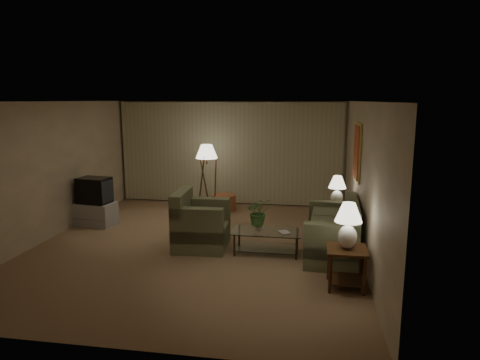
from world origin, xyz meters
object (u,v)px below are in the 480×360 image
Objects in this scene: tv_cabinet at (96,214)px; vase at (258,227)px; coffee_table at (267,238)px; table_lamp_far at (337,188)px; ottoman at (224,202)px; crt_tv at (94,190)px; side_table_far at (336,215)px; side_table_near at (346,260)px; floor_lamp at (207,176)px; table_lamp_near at (348,222)px; sofa at (331,234)px; armchair at (202,225)px.

vase is at bearing -9.28° from tv_cabinet.
tv_cabinet is (-3.90, 1.16, -0.03)m from coffee_table.
table_lamp_far reaches higher than ottoman.
crt_tv is at bearing 162.89° from vase.
crt_tv reaches higher than vase.
side_table_far is 0.49× the size of coffee_table.
side_table_far is 4.40× the size of vase.
floor_lamp is (-3.06, 4.01, 0.45)m from side_table_near.
floor_lamp is (2.14, 1.61, 0.62)m from tv_cabinet.
side_table_far is 2.67m from table_lamp_near.
table_lamp_near reaches higher than ottoman.
sofa is 1.36m from side_table_near.
vase is at bearing -136.98° from side_table_far.
table_lamp_near reaches higher than table_lamp_far.
side_table_far is 0.97× the size of table_lamp_far.
coffee_table is (-1.30, -1.35, -0.69)m from table_lamp_far.
floor_lamp is at bearing 122.51° from coffee_table.
floor_lamp is 2.81× the size of ottoman.
crt_tv is (-5.20, -0.19, -0.18)m from table_lamp_far.
table_lamp_far is at bearing -24.82° from floor_lamp.
tv_cabinet is at bearing 155.18° from table_lamp_near.
crt_tv is 3.13m from ottoman.
sofa is 2.38m from armchair.
floor_lamp reaches higher than sofa.
vase reaches higher than coffee_table.
ottoman is at bearing 150.13° from table_lamp_far.
vase is (1.21, -2.88, 0.29)m from ottoman.
side_table_near is 0.36× the size of floor_lamp.
tv_cabinet is 0.53m from crt_tv.
sofa is 2.99× the size of table_lamp_far.
table_lamp_far reaches higher than coffee_table.
tv_cabinet is (-5.05, 1.06, -0.14)m from sofa.
side_table_far is 1.88m from coffee_table.
table_lamp_near reaches higher than vase.
coffee_table is 1.72× the size of crt_tv.
crt_tv is (0.00, 0.00, 0.53)m from tv_cabinet.
armchair is 1.83× the size of side_table_near.
armchair is at bearing -13.52° from crt_tv.
ottoman is (-2.66, 1.53, -0.77)m from table_lamp_far.
side_table_far is (-0.00, 2.60, -0.02)m from side_table_near.
floor_lamp is 3.22m from vase.
side_table_far reaches higher than coffee_table.
vase is at bearing 139.17° from side_table_near.
tv_cabinet is 0.55× the size of floor_lamp.
armchair is 2.89m from crt_tv.
crt_tv is (-5.05, 1.06, 0.39)m from sofa.
side_table_near is 0.49× the size of coffee_table.
table_lamp_far is 1.99m from coffee_table.
crt_tv is at bearing 163.51° from coffee_table.
table_lamp_near is 2.60m from table_lamp_far.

